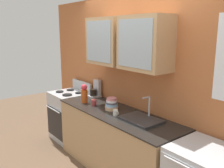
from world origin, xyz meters
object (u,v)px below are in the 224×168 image
at_px(stove_range, 70,115).
at_px(bowl_stack, 112,104).
at_px(vase, 84,94).
at_px(coffee_maker, 95,91).
at_px(cup_near_sink, 116,113).
at_px(sink_faucet, 141,119).
at_px(cup_near_bowls, 94,103).

relative_size(stove_range, bowl_stack, 5.72).
xyz_separation_m(vase, coffee_maker, (-0.17, 0.33, -0.04)).
bearing_deg(cup_near_sink, sink_faucet, 21.60).
height_order(stove_range, coffee_maker, coffee_maker).
bearing_deg(vase, coffee_maker, 117.27).
relative_size(stove_range, vase, 3.63).
distance_m(bowl_stack, cup_near_bowls, 0.34).
distance_m(sink_faucet, cup_near_sink, 0.37).
xyz_separation_m(stove_range, coffee_maker, (0.53, 0.23, 0.55)).
distance_m(stove_range, bowl_stack, 1.35).
bearing_deg(bowl_stack, coffee_maker, 163.72).
bearing_deg(vase, sink_faucet, 7.14).
height_order(stove_range, cup_near_bowls, stove_range).
xyz_separation_m(sink_faucet, bowl_stack, (-0.58, -0.02, 0.06)).
height_order(bowl_stack, cup_near_sink, bowl_stack).
distance_m(bowl_stack, vase, 0.56).
relative_size(sink_faucet, coffee_maker, 1.73).
distance_m(bowl_stack, cup_near_sink, 0.26).
xyz_separation_m(cup_near_sink, coffee_maker, (-0.95, 0.32, 0.07)).
relative_size(cup_near_bowls, coffee_maker, 0.39).
xyz_separation_m(stove_range, bowl_stack, (1.25, 0.02, 0.52)).
height_order(sink_faucet, cup_near_sink, sink_faucet).
relative_size(sink_faucet, vase, 1.70).
height_order(stove_range, cup_near_sink, stove_range).
relative_size(bowl_stack, vase, 0.63).
bearing_deg(coffee_maker, cup_near_sink, -18.84).
bearing_deg(cup_near_bowls, sink_faucet, 6.94).
xyz_separation_m(cup_near_bowls, coffee_maker, (-0.39, 0.30, 0.06)).
relative_size(sink_faucet, bowl_stack, 2.68).
bearing_deg(bowl_stack, cup_near_sink, -26.23).
xyz_separation_m(vase, cup_near_bowls, (0.22, 0.03, -0.10)).
bearing_deg(coffee_maker, stove_range, -156.87).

